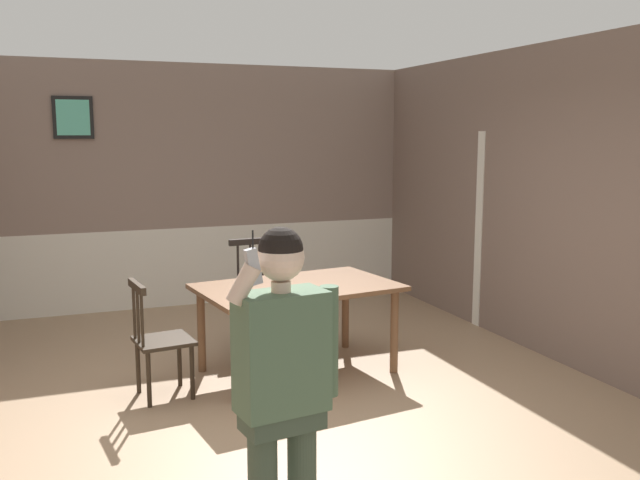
{
  "coord_description": "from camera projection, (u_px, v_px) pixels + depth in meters",
  "views": [
    {
      "loc": [
        -1.51,
        -4.78,
        2.07
      ],
      "look_at": [
        -0.09,
        -1.09,
        1.46
      ],
      "focal_mm": 38.75,
      "sensor_mm": 36.0,
      "label": 1
    }
  ],
  "objects": [
    {
      "name": "ground_plane",
      "position": [
        280.0,
        408.0,
        5.26
      ],
      "size": [
        7.8,
        7.8,
        0.0
      ],
      "primitive_type": "plane",
      "color": "#9E7F60"
    },
    {
      "name": "person_figure",
      "position": [
        283.0,
        378.0,
        3.19
      ],
      "size": [
        0.56,
        0.28,
        1.66
      ],
      "rotation": [
        0.0,
        0.0,
        3.28
      ],
      "color": "#3A493A",
      "rests_on": "ground_plane"
    },
    {
      "name": "room_right_partition",
      "position": [
        580.0,
        206.0,
        6.04
      ],
      "size": [
        0.13,
        7.09,
        2.9
      ],
      "color": "#756056",
      "rests_on": "ground_plane"
    },
    {
      "name": "chair_by_doorway",
      "position": [
        159.0,
        340.0,
        5.42
      ],
      "size": [
        0.48,
        0.48,
        0.94
      ],
      "rotation": [
        0.0,
        0.0,
        4.84
      ],
      "color": "#2D2319",
      "rests_on": "ground_plane"
    },
    {
      "name": "dining_table",
      "position": [
        297.0,
        295.0,
        5.96
      ],
      "size": [
        1.79,
        1.24,
        0.78
      ],
      "rotation": [
        0.0,
        0.0,
        0.13
      ],
      "color": "brown",
      "rests_on": "ground_plane"
    },
    {
      "name": "room_back_partition",
      "position": [
        189.0,
        190.0,
        8.32
      ],
      "size": [
        5.55,
        0.17,
        2.9
      ],
      "color": "gray",
      "rests_on": "ground_plane"
    },
    {
      "name": "chair_near_window",
      "position": [
        256.0,
        297.0,
        6.78
      ],
      "size": [
        0.46,
        0.46,
        1.04
      ],
      "rotation": [
        0.0,
        0.0,
        3.21
      ],
      "color": "black",
      "rests_on": "ground_plane"
    }
  ]
}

